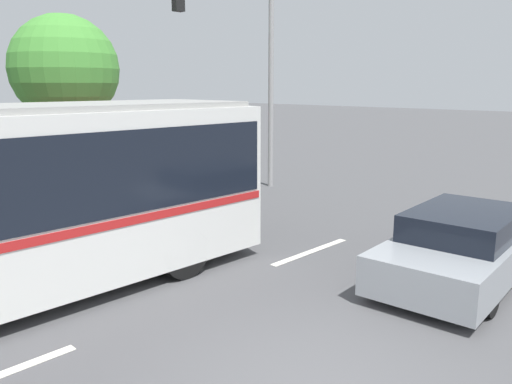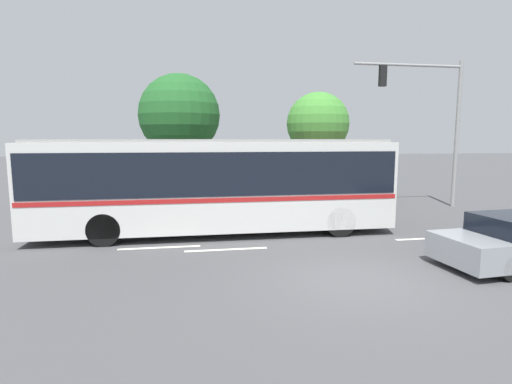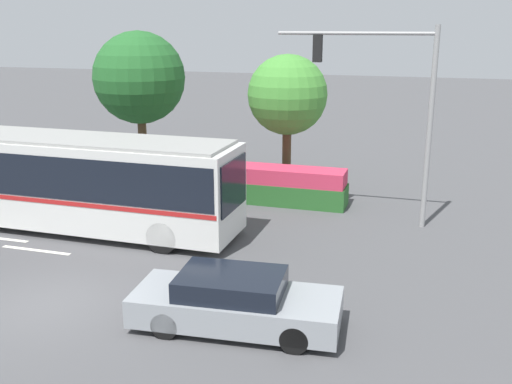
{
  "view_description": "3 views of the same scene",
  "coord_description": "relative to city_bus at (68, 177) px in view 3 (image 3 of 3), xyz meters",
  "views": [
    {
      "loc": [
        -4.18,
        -3.25,
        3.49
      ],
      "look_at": [
        3.75,
        4.47,
        1.16
      ],
      "focal_mm": 35.6,
      "sensor_mm": 36.0,
      "label": 1
    },
    {
      "loc": [
        -3.66,
        -8.42,
        3.21
      ],
      "look_at": [
        -1.53,
        4.0,
        1.53
      ],
      "focal_mm": 28.24,
      "sensor_mm": 36.0,
      "label": 2
    },
    {
      "loc": [
        8.85,
        -11.4,
        6.76
      ],
      "look_at": [
        3.74,
        5.55,
        1.69
      ],
      "focal_mm": 41.32,
      "sensor_mm": 36.0,
      "label": 3
    }
  ],
  "objects": [
    {
      "name": "ground_plane",
      "position": [
        2.72,
        -5.1,
        -1.81
      ],
      "size": [
        140.0,
        140.0,
        0.0
      ],
      "primitive_type": "plane",
      "color": "#4C4C4F"
    },
    {
      "name": "city_bus",
      "position": [
        0.0,
        0.0,
        0.0
      ],
      "size": [
        11.86,
        2.73,
        3.18
      ],
      "rotation": [
        0.0,
        0.0,
        -0.01
      ],
      "color": "silver",
      "rests_on": "ground"
    },
    {
      "name": "sedan_foreground",
      "position": [
        7.58,
        -4.89,
        -1.19
      ],
      "size": [
        4.88,
        2.23,
        1.31
      ],
      "rotation": [
        0.0,
        0.0,
        0.08
      ],
      "color": "gray",
      "rests_on": "ground"
    },
    {
      "name": "traffic_light_pole",
      "position": [
        10.31,
        3.57,
        2.66
      ],
      "size": [
        5.27,
        0.24,
        6.74
      ],
      "rotation": [
        0.0,
        0.0,
        3.14
      ],
      "color": "gray",
      "rests_on": "ground"
    },
    {
      "name": "flowering_hedge",
      "position": [
        5.64,
        4.91,
        -1.12
      ],
      "size": [
        6.11,
        1.31,
        1.42
      ],
      "color": "#286028",
      "rests_on": "ground"
    },
    {
      "name": "street_tree_left",
      "position": [
        -1.26,
        7.81,
        2.58
      ],
      "size": [
        4.15,
        4.15,
        6.49
      ],
      "color": "brown",
      "rests_on": "ground"
    },
    {
      "name": "street_tree_centre",
      "position": [
        5.86,
        6.92,
        2.14
      ],
      "size": [
        3.26,
        3.26,
        5.61
      ],
      "color": "brown",
      "rests_on": "ground"
    },
    {
      "name": "lane_stripe_mid",
      "position": [
        0.13,
        -2.17,
        -1.81
      ],
      "size": [
        2.4,
        0.16,
        0.01
      ],
      "primitive_type": "cube",
      "color": "silver",
      "rests_on": "ground"
    },
    {
      "name": "lane_stripe_far",
      "position": [
        6.77,
        -1.97,
        -1.81
      ],
      "size": [
        2.4,
        0.16,
        0.01
      ],
      "primitive_type": "cube",
      "color": "silver",
      "rests_on": "ground"
    }
  ]
}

